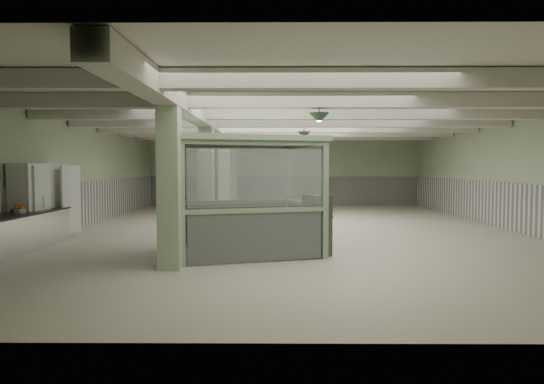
{
  "coord_description": "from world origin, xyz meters",
  "views": [
    {
      "loc": [
        -0.42,
        -15.42,
        2.01
      ],
      "look_at": [
        -0.53,
        -1.82,
        1.3
      ],
      "focal_mm": 32.0,
      "sensor_mm": 36.0,
      "label": 1
    }
  ],
  "objects_px": {
    "guard_booth": "(243,176)",
    "walkin_cooler": "(41,205)",
    "filing_cabinet": "(317,225)",
    "prep_counter": "(10,234)"
  },
  "relations": [
    {
      "from": "guard_booth",
      "to": "walkin_cooler",
      "type": "bearing_deg",
      "value": 149.11
    },
    {
      "from": "walkin_cooler",
      "to": "filing_cabinet",
      "type": "distance_m",
      "value": 7.34
    },
    {
      "from": "walkin_cooler",
      "to": "guard_booth",
      "type": "relative_size",
      "value": 0.55
    },
    {
      "from": "walkin_cooler",
      "to": "filing_cabinet",
      "type": "xyz_separation_m",
      "value": [
        7.14,
        -1.71,
        -0.31
      ]
    },
    {
      "from": "prep_counter",
      "to": "filing_cabinet",
      "type": "height_order",
      "value": "filing_cabinet"
    },
    {
      "from": "prep_counter",
      "to": "guard_booth",
      "type": "xyz_separation_m",
      "value": [
        5.35,
        0.26,
        1.34
      ]
    },
    {
      "from": "prep_counter",
      "to": "filing_cabinet",
      "type": "bearing_deg",
      "value": -0.45
    },
    {
      "from": "filing_cabinet",
      "to": "walkin_cooler",
      "type": "bearing_deg",
      "value": 141.61
    },
    {
      "from": "walkin_cooler",
      "to": "guard_booth",
      "type": "bearing_deg",
      "value": -14.38
    },
    {
      "from": "prep_counter",
      "to": "filing_cabinet",
      "type": "relative_size",
      "value": 3.85
    }
  ]
}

